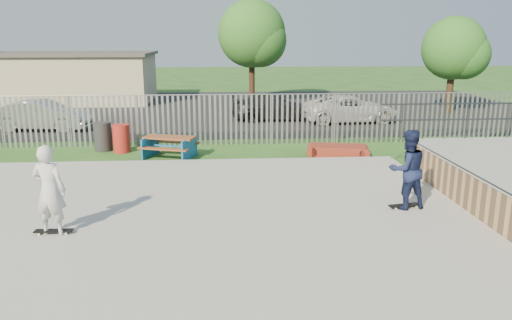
{
  "coord_description": "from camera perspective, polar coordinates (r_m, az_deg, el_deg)",
  "views": [
    {
      "loc": [
        1.67,
        -10.52,
        4.24
      ],
      "look_at": [
        2.54,
        2.0,
        1.1
      ],
      "focal_mm": 35.0,
      "sensor_mm": 36.0,
      "label": 1
    }
  ],
  "objects": [
    {
      "name": "ground",
      "position": [
        11.47,
        -12.16,
        -7.99
      ],
      "size": [
        120.0,
        120.0,
        0.0
      ],
      "primitive_type": "plane",
      "color": "#26541C",
      "rests_on": "ground"
    },
    {
      "name": "concrete_slab",
      "position": [
        11.44,
        -12.18,
        -7.64
      ],
      "size": [
        15.0,
        12.0,
        0.15
      ],
      "primitive_type": "cube",
      "color": "#A4A49F",
      "rests_on": "ground"
    },
    {
      "name": "fence",
      "position": [
        15.47,
        -6.35,
        1.87
      ],
      "size": [
        26.04,
        16.02,
        2.0
      ],
      "color": "gray",
      "rests_on": "ground"
    },
    {
      "name": "picnic_table",
      "position": [
        18.03,
        -9.83,
        1.5
      ],
      "size": [
        2.16,
        1.96,
        0.76
      ],
      "rotation": [
        0.0,
        0.0,
        -0.31
      ],
      "color": "brown",
      "rests_on": "ground"
    },
    {
      "name": "funbox",
      "position": [
        18.34,
        9.33,
        1.08
      ],
      "size": [
        2.0,
        1.28,
        0.37
      ],
      "rotation": [
        0.0,
        0.0,
        -0.2
      ],
      "color": "maroon",
      "rests_on": "ground"
    },
    {
      "name": "trash_bin_red",
      "position": [
        19.22,
        -15.13,
        2.4
      ],
      "size": [
        0.63,
        0.63,
        1.04
      ],
      "primitive_type": "cylinder",
      "color": "#A42019",
      "rests_on": "ground"
    },
    {
      "name": "trash_bin_grey",
      "position": [
        19.66,
        -17.1,
        2.58
      ],
      "size": [
        0.65,
        0.65,
        1.09
      ],
      "primitive_type": "cylinder",
      "color": "#28282A",
      "rests_on": "ground"
    },
    {
      "name": "parking_lot",
      "position": [
        29.87,
        -7.14,
        5.79
      ],
      "size": [
        40.0,
        18.0,
        0.02
      ],
      "primitive_type": "cube",
      "color": "black",
      "rests_on": "ground"
    },
    {
      "name": "car_silver",
      "position": [
        24.74,
        -23.21,
        4.72
      ],
      "size": [
        4.34,
        1.89,
        1.39
      ],
      "primitive_type": "imported",
      "rotation": [
        0.0,
        0.0,
        1.47
      ],
      "color": "#B3B4B8",
      "rests_on": "parking_lot"
    },
    {
      "name": "car_dark",
      "position": [
        25.7,
        2.17,
        6.06
      ],
      "size": [
        4.54,
        1.95,
        1.3
      ],
      "primitive_type": "imported",
      "rotation": [
        0.0,
        0.0,
        1.6
      ],
      "color": "black",
      "rests_on": "parking_lot"
    },
    {
      "name": "car_white",
      "position": [
        25.48,
        10.74,
        5.77
      ],
      "size": [
        4.9,
        2.55,
        1.32
      ],
      "primitive_type": "imported",
      "rotation": [
        0.0,
        0.0,
        1.65
      ],
      "color": "silver",
      "rests_on": "parking_lot"
    },
    {
      "name": "building",
      "position": [
        34.99,
        -20.22,
        8.88
      ],
      "size": [
        10.4,
        6.4,
        3.2
      ],
      "color": "#BCB291",
      "rests_on": "ground"
    },
    {
      "name": "tree_mid",
      "position": [
        31.71,
        -0.48,
        14.23
      ],
      "size": [
        4.18,
        4.18,
        6.45
      ],
      "color": "#392316",
      "rests_on": "ground"
    },
    {
      "name": "tree_right",
      "position": [
        29.88,
        21.65,
        11.76
      ],
      "size": [
        3.42,
        3.42,
        5.28
      ],
      "color": "#3C2818",
      "rests_on": "ground"
    },
    {
      "name": "skateboard_a",
      "position": [
        12.76,
        16.61,
        -5.07
      ],
      "size": [
        0.82,
        0.34,
        0.08
      ],
      "rotation": [
        0.0,
        0.0,
        0.18
      ],
      "color": "black",
      "rests_on": "concrete_slab"
    },
    {
      "name": "skateboard_b",
      "position": [
        11.53,
        -22.12,
        -7.61
      ],
      "size": [
        0.8,
        0.21,
        0.08
      ],
      "rotation": [
        0.0,
        0.0,
        -0.01
      ],
      "color": "black",
      "rests_on": "concrete_slab"
    },
    {
      "name": "skater_navy",
      "position": [
        12.5,
        16.9,
        -1.04
      ],
      "size": [
        1.06,
        0.89,
        1.93
      ],
      "primitive_type": "imported",
      "rotation": [
        0.0,
        0.0,
        3.32
      ],
      "color": "#141C3F",
      "rests_on": "concrete_slab"
    },
    {
      "name": "skater_white",
      "position": [
        11.24,
        -22.55,
        -3.2
      ],
      "size": [
        0.78,
        0.59,
        1.93
      ],
      "primitive_type": "imported",
      "rotation": [
        0.0,
        0.0,
        2.95
      ],
      "color": "silver",
      "rests_on": "concrete_slab"
    }
  ]
}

